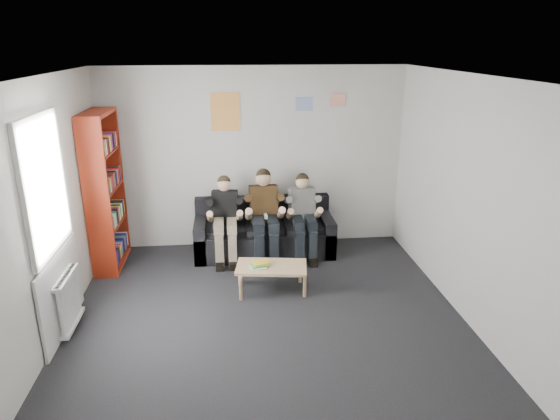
% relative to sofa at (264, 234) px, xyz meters
% --- Properties ---
extents(room_shell, '(5.00, 5.00, 5.00)m').
position_rel_sofa_xyz_m(room_shell, '(-0.11, -2.11, 1.07)').
color(room_shell, black).
rests_on(room_shell, ground).
extents(sofa, '(2.03, 0.83, 0.79)m').
position_rel_sofa_xyz_m(sofa, '(0.00, 0.00, 0.00)').
color(sofa, black).
rests_on(sofa, ground).
extents(bookshelf, '(0.32, 0.97, 2.16)m').
position_rel_sofa_xyz_m(bookshelf, '(-2.17, -0.20, 0.80)').
color(bookshelf, maroon).
rests_on(bookshelf, ground).
extents(coffee_table, '(0.88, 0.48, 0.35)m').
position_rel_sofa_xyz_m(coffee_table, '(0.00, -1.26, 0.03)').
color(coffee_table, tan).
rests_on(coffee_table, ground).
extents(game_cases, '(0.25, 0.22, 0.05)m').
position_rel_sofa_xyz_m(game_cases, '(-0.15, -1.28, 0.09)').
color(game_cases, silver).
rests_on(game_cases, coffee_table).
extents(person_left, '(0.36, 0.78, 1.21)m').
position_rel_sofa_xyz_m(person_left, '(-0.57, -0.19, 0.32)').
color(person_left, black).
rests_on(person_left, sofa).
extents(person_middle, '(0.41, 0.87, 1.29)m').
position_rel_sofa_xyz_m(person_middle, '(-0.00, -0.19, 0.35)').
color(person_middle, '#493018').
rests_on(person_middle, sofa).
extents(person_right, '(0.36, 0.78, 1.21)m').
position_rel_sofa_xyz_m(person_right, '(0.57, -0.19, 0.32)').
color(person_right, silver).
rests_on(person_right, sofa).
extents(radiator, '(0.10, 0.64, 0.60)m').
position_rel_sofa_xyz_m(radiator, '(-2.26, -1.91, 0.07)').
color(radiator, white).
rests_on(radiator, ground).
extents(window, '(0.05, 1.30, 2.36)m').
position_rel_sofa_xyz_m(window, '(-2.34, -1.91, 0.75)').
color(window, white).
rests_on(window, room_shell).
extents(poster_large, '(0.42, 0.01, 0.55)m').
position_rel_sofa_xyz_m(poster_large, '(-0.51, 0.37, 1.77)').
color(poster_large, '#F1D355').
rests_on(poster_large, room_shell).
extents(poster_blue, '(0.25, 0.01, 0.20)m').
position_rel_sofa_xyz_m(poster_blue, '(0.64, 0.37, 1.87)').
color(poster_blue, blue).
rests_on(poster_blue, room_shell).
extents(poster_pink, '(0.22, 0.01, 0.18)m').
position_rel_sofa_xyz_m(poster_pink, '(1.14, 0.37, 1.92)').
color(poster_pink, '#DA44AF').
rests_on(poster_pink, room_shell).
extents(poster_sign, '(0.20, 0.01, 0.14)m').
position_rel_sofa_xyz_m(poster_sign, '(-1.11, 0.37, 1.97)').
color(poster_sign, silver).
rests_on(poster_sign, room_shell).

